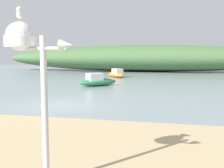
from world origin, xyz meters
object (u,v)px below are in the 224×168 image
mast_structure (26,49)px  motorboat_east_reach (116,74)px  seagull_on_radar (20,14)px  motorboat_west_reach (97,81)px

mast_structure → motorboat_east_reach: size_ratio=0.93×
mast_structure → motorboat_east_reach: bearing=97.9°
motorboat_east_reach → mast_structure: bearing=-82.1°
seagull_on_radar → motorboat_west_reach: (-3.53, 18.02, -3.01)m
seagull_on_radar → motorboat_east_reach: size_ratio=0.10×
seagull_on_radar → motorboat_west_reach: size_ratio=0.10×
mast_structure → motorboat_west_reach: 18.51m
seagull_on_radar → motorboat_west_reach: 18.60m
seagull_on_radar → motorboat_east_reach: 28.15m
mast_structure → motorboat_west_reach: (-3.63, 18.00, -2.36)m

